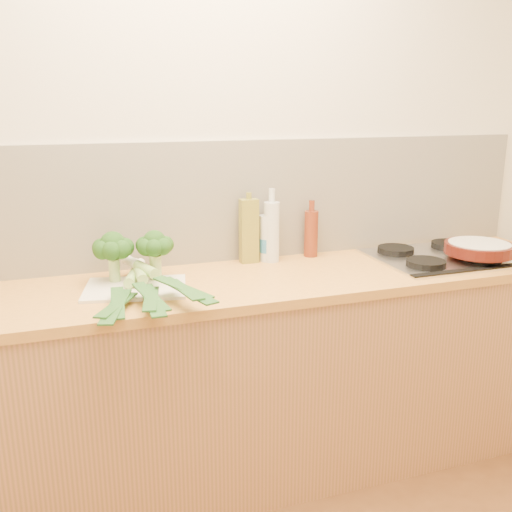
% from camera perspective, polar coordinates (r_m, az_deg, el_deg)
% --- Properties ---
extents(room_shell, '(3.50, 3.50, 3.50)m').
position_cam_1_polar(room_shell, '(2.53, -4.94, 5.28)').
color(room_shell, beige).
rests_on(room_shell, ground).
extents(counter, '(3.20, 0.62, 0.90)m').
position_cam_1_polar(counter, '(2.50, -2.91, -12.31)').
color(counter, '#B17449').
rests_on(counter, ground).
extents(gas_hob, '(0.58, 0.50, 0.04)m').
position_cam_1_polar(gas_hob, '(2.76, 17.79, -0.00)').
color(gas_hob, silver).
rests_on(gas_hob, counter).
extents(chopping_board, '(0.43, 0.35, 0.01)m').
position_cam_1_polar(chopping_board, '(2.26, -11.96, -3.16)').
color(chopping_board, white).
rests_on(chopping_board, counter).
extents(broccoli_left, '(0.16, 0.16, 0.20)m').
position_cam_1_polar(broccoli_left, '(2.31, -14.11, 0.78)').
color(broccoli_left, '#A5C874').
rests_on(broccoli_left, chopping_board).
extents(broccoli_right, '(0.15, 0.15, 0.20)m').
position_cam_1_polar(broccoli_right, '(2.30, -10.10, 0.99)').
color(broccoli_right, '#A5C874').
rests_on(broccoli_right, chopping_board).
extents(leek_front, '(0.25, 0.70, 0.04)m').
position_cam_1_polar(leek_front, '(2.24, -12.54, -2.59)').
color(leek_front, white).
rests_on(leek_front, chopping_board).
extents(leek_mid, '(0.10, 0.66, 0.04)m').
position_cam_1_polar(leek_mid, '(2.19, -11.22, -2.40)').
color(leek_mid, white).
rests_on(leek_mid, chopping_board).
extents(leek_back, '(0.25, 0.66, 0.04)m').
position_cam_1_polar(leek_back, '(2.20, -10.09, -1.77)').
color(leek_back, white).
rests_on(leek_back, chopping_board).
extents(skillet, '(0.42, 0.30, 0.05)m').
position_cam_1_polar(skillet, '(2.76, 21.47, 0.73)').
color(skillet, '#47120B').
rests_on(skillet, gas_hob).
extents(oil_tin, '(0.08, 0.05, 0.32)m').
position_cam_1_polar(oil_tin, '(2.55, -0.71, 2.55)').
color(oil_tin, olive).
rests_on(oil_tin, counter).
extents(glass_bottle, '(0.07, 0.07, 0.33)m').
position_cam_1_polar(glass_bottle, '(2.56, 1.57, 2.53)').
color(glass_bottle, silver).
rests_on(glass_bottle, counter).
extents(amber_bottle, '(0.06, 0.06, 0.27)m').
position_cam_1_polar(amber_bottle, '(2.67, 5.53, 2.33)').
color(amber_bottle, maroon).
rests_on(amber_bottle, counter).
extents(water_bottle, '(0.08, 0.08, 0.24)m').
position_cam_1_polar(water_bottle, '(2.58, 1.16, 1.68)').
color(water_bottle, silver).
rests_on(water_bottle, counter).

